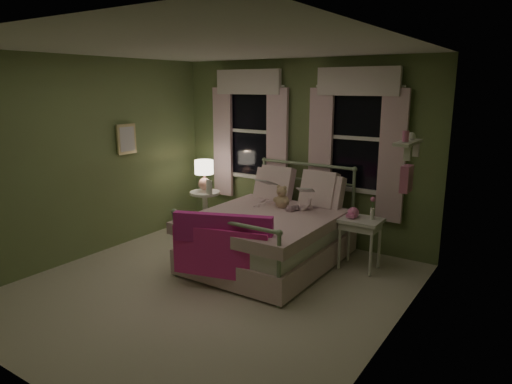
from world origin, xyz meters
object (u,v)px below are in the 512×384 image
Objects in this scene: teddy_bear at (282,199)px; child_right at (307,192)px; child_left at (270,184)px; table_lamp at (204,172)px; bed at (271,234)px; nightstand_right at (360,227)px; nightstand_left at (205,206)px.

child_right is at bearing 29.50° from teddy_bear.
table_lamp is (-1.22, 0.07, 0.04)m from child_left.
bed is at bearing 130.59° from child_left.
table_lamp is (-1.50, 0.22, 0.16)m from teddy_bear.
child_right is (0.56, 0.00, -0.03)m from child_left.
bed is 0.72m from child_right.
teddy_bear is at bearing -8.50° from table_lamp.
table_lamp is (-1.78, 0.07, 0.06)m from child_right.
table_lamp is 2.55m from nightstand_right.
teddy_bear is 0.49× the size of nightstand_right.
child_right is at bearing -2.10° from table_lamp.
child_right is 1.00× the size of nightstand_right.
teddy_bear is 0.68× the size of table_lamp.
nightstand_left is at bearing 180.00° from table_lamp.
nightstand_right is at bearing -153.73° from child_right.
teddy_bear is at bearing -171.60° from nightstand_right.
child_left is 0.35m from teddy_bear.
nightstand_right is at bearing 8.40° from teddy_bear.
child_left is at bearing 123.60° from bed.
child_left is at bearing 26.84° from child_right.
teddy_bear is at bearing -8.50° from nightstand_left.
child_left is at bearing 150.50° from teddy_bear.
table_lamp is at bearing 3.92° from child_left.
nightstand_left is 1.02× the size of nightstand_right.
bed is at bearing -18.02° from nightstand_left.
nightstand_left is (-1.22, 0.07, -0.50)m from child_left.
table_lamp is (-1.50, 0.49, 0.57)m from bed.
nightstand_left is (-1.78, 0.07, -0.47)m from child_right.
child_left reaches higher than bed.
teddy_bear is 1.56m from nightstand_left.
child_left reaches higher than nightstand_left.
teddy_bear is (0.28, -0.16, -0.13)m from child_left.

